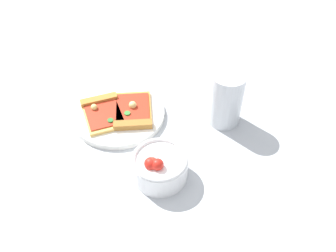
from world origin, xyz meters
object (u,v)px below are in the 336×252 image
(plate, at_px, (120,114))
(soda_glass, at_px, (226,100))
(pizza_slice_far, at_px, (102,111))
(salad_bowl, at_px, (160,166))
(pizza_slice_near, at_px, (133,112))

(plate, xyz_separation_m, soda_glass, (-0.24, -0.06, 0.06))
(pizza_slice_far, distance_m, soda_glass, 0.29)
(plate, relative_size, salad_bowl, 1.97)
(plate, relative_size, pizza_slice_near, 1.48)
(pizza_slice_far, xyz_separation_m, soda_glass, (-0.28, -0.07, 0.04))
(salad_bowl, xyz_separation_m, soda_glass, (-0.10, -0.20, 0.03))
(pizza_slice_near, height_order, salad_bowl, salad_bowl)
(pizza_slice_near, bearing_deg, soda_glass, -165.49)
(soda_glass, bearing_deg, pizza_slice_far, 14.11)
(plate, bearing_deg, pizza_slice_near, -176.12)
(pizza_slice_near, xyz_separation_m, pizza_slice_far, (0.07, 0.02, 0.00))
(plate, xyz_separation_m, salad_bowl, (-0.14, 0.14, 0.02))
(plate, distance_m, pizza_slice_far, 0.04)
(soda_glass, bearing_deg, pizza_slice_near, 14.51)
(pizza_slice_far, relative_size, salad_bowl, 1.30)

